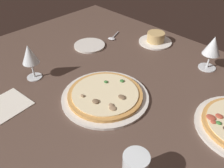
# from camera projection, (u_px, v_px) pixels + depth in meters

# --- Properties ---
(dining_table) EXTENTS (1.50, 1.10, 0.04)m
(dining_table) POSITION_uv_depth(u_px,v_px,m) (118.00, 87.00, 1.00)
(dining_table) COLOR brown
(dining_table) RESTS_ON ground
(pizza_main) EXTENTS (0.33, 0.33, 0.03)m
(pizza_main) POSITION_uv_depth(u_px,v_px,m) (105.00, 96.00, 0.90)
(pizza_main) COLOR silver
(pizza_main) RESTS_ON dining_table
(ramekin_on_saucer) EXTENTS (0.17, 0.17, 0.06)m
(ramekin_on_saucer) POSITION_uv_depth(u_px,v_px,m) (156.00, 39.00, 1.25)
(ramekin_on_saucer) COLOR silver
(ramekin_on_saucer) RESTS_ON dining_table
(wine_glass_far) EXTENTS (0.08, 0.08, 0.15)m
(wine_glass_far) POSITION_uv_depth(u_px,v_px,m) (213.00, 47.00, 1.01)
(wine_glass_far) COLOR silver
(wine_glass_far) RESTS_ON dining_table
(wine_glass_near) EXTENTS (0.07, 0.07, 0.15)m
(wine_glass_near) POSITION_uv_depth(u_px,v_px,m) (30.00, 56.00, 0.95)
(wine_glass_near) COLOR silver
(wine_glass_near) RESTS_ON dining_table
(side_plate) EXTENTS (0.16, 0.16, 0.01)m
(side_plate) POSITION_uv_depth(u_px,v_px,m) (90.00, 45.00, 1.23)
(side_plate) COLOR silver
(side_plate) RESTS_ON dining_table
(paper_menu) EXTENTS (0.16, 0.21, 0.00)m
(paper_menu) POSITION_uv_depth(u_px,v_px,m) (0.00, 109.00, 0.86)
(paper_menu) COLOR silver
(paper_menu) RESTS_ON dining_table
(spoon) EXTENTS (0.06, 0.11, 0.01)m
(spoon) POSITION_uv_depth(u_px,v_px,m) (113.00, 38.00, 1.30)
(spoon) COLOR silver
(spoon) RESTS_ON dining_table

